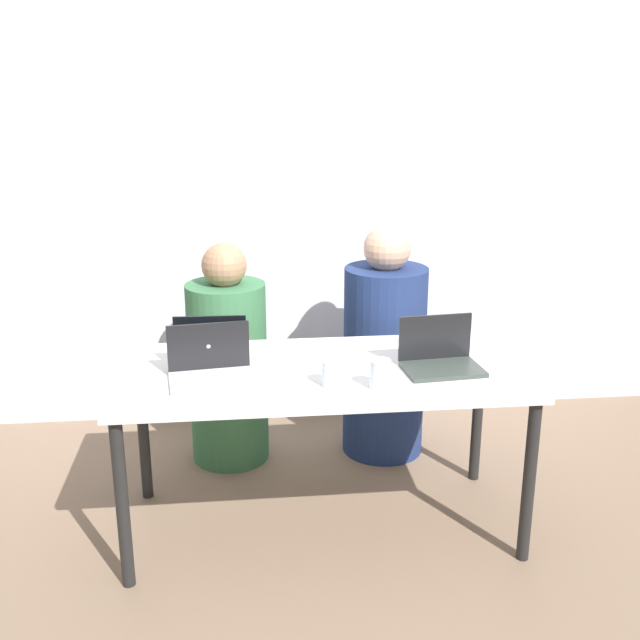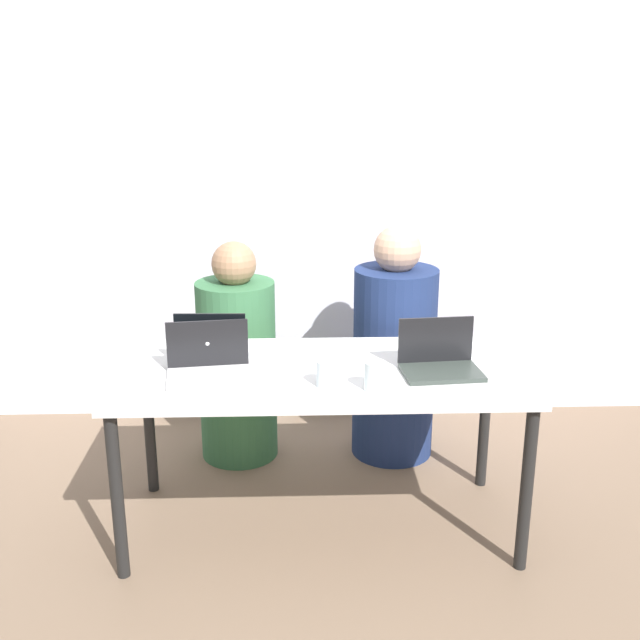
% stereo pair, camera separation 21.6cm
% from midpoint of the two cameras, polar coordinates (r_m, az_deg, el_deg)
% --- Properties ---
extents(ground_plane, '(12.00, 12.00, 0.00)m').
position_cam_midpoint_polar(ground_plane, '(3.39, -1.75, -15.35)').
color(ground_plane, '#77604B').
extents(back_wall, '(4.50, 0.10, 2.45)m').
position_cam_midpoint_polar(back_wall, '(4.16, -3.29, 8.94)').
color(back_wall, silver).
rests_on(back_wall, ground).
extents(desk, '(1.67, 0.76, 0.74)m').
position_cam_midpoint_polar(desk, '(3.08, -1.86, -4.78)').
color(desk, silver).
rests_on(desk, ground).
extents(person_on_left, '(0.43, 0.43, 1.12)m').
position_cam_midpoint_polar(person_on_left, '(3.79, -8.65, -3.49)').
color(person_on_left, '#34673F').
rests_on(person_on_left, ground).
extents(person_on_right, '(0.51, 0.51, 1.20)m').
position_cam_midpoint_polar(person_on_right, '(3.82, 3.31, -2.62)').
color(person_on_right, navy).
rests_on(person_on_right, ground).
extents(laptop_front_right, '(0.33, 0.25, 0.21)m').
position_cam_midpoint_polar(laptop_front_right, '(3.06, 7.14, -2.90)').
color(laptop_front_right, '#343C37').
rests_on(laptop_front_right, desk).
extents(laptop_front_left, '(0.35, 0.26, 0.21)m').
position_cam_midpoint_polar(laptop_front_left, '(2.97, -10.39, -3.66)').
color(laptop_front_left, silver).
rests_on(laptop_front_left, desk).
extents(laptop_back_left, '(0.30, 0.26, 0.22)m').
position_cam_midpoint_polar(laptop_back_left, '(3.16, -10.18, -2.33)').
color(laptop_back_left, silver).
rests_on(laptop_back_left, desk).
extents(water_glass_center, '(0.08, 0.08, 0.10)m').
position_cam_midpoint_polar(water_glass_center, '(2.86, -1.26, -4.23)').
color(water_glass_center, silver).
rests_on(water_glass_center, desk).
extents(water_glass_right, '(0.08, 0.08, 0.11)m').
position_cam_midpoint_polar(water_glass_right, '(2.84, 2.43, -4.32)').
color(water_glass_right, silver).
rests_on(water_glass_right, desk).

